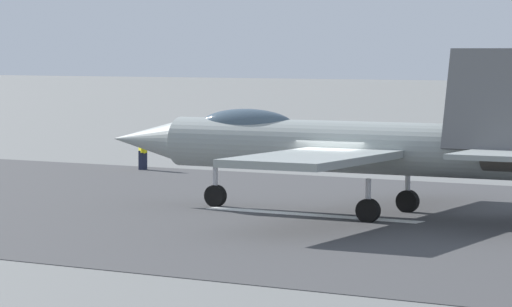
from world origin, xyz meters
The scene contains 4 objects.
ground_plane centered at (0.00, 0.00, 0.00)m, with size 400.00×400.00×0.00m, color slate.
runway_strip centered at (-0.02, 0.00, 0.01)m, with size 240.00×26.00×0.02m.
fighter_jet centered at (-0.03, -0.80, 2.34)m, with size 16.91×14.19×5.53m.
crew_person centered at (16.11, -11.59, 0.84)m, with size 0.58×0.49×1.69m.
Camera 1 is at (-22.28, 40.77, 5.46)m, focal length 99.62 mm.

